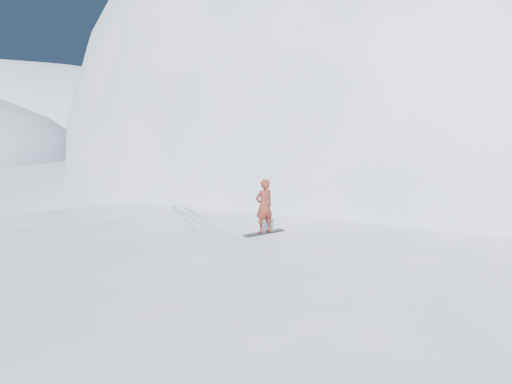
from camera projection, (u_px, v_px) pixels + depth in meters
ground at (241, 354)px, 11.48m from camera, size 400.00×400.00×0.00m
near_ridge at (252, 303)px, 14.59m from camera, size 36.00×28.00×4.80m
summit_peak at (415, 180)px, 41.63m from camera, size 60.00×56.00×56.00m
peak_shoulder at (317, 197)px, 33.00m from camera, size 28.00×24.00×18.00m
wind_bumps at (207, 320)px, 13.37m from camera, size 16.00×14.40×1.00m
snowboard at (264, 233)px, 13.85m from camera, size 1.39×0.70×0.02m
snowboarder at (264, 206)px, 13.71m from camera, size 0.69×0.57×1.64m
board_tracks at (198, 221)px, 15.29m from camera, size 1.58×5.97×0.04m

